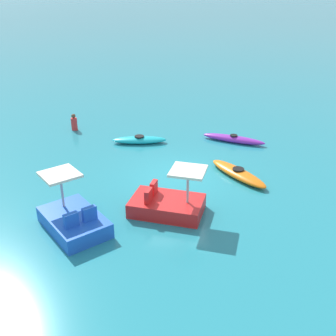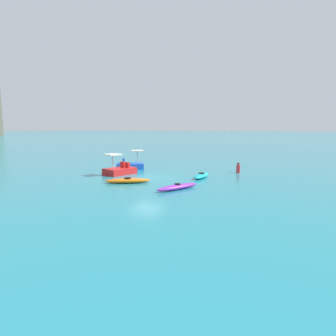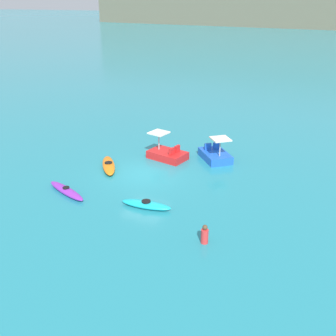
{
  "view_description": "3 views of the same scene",
  "coord_description": "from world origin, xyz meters",
  "px_view_note": "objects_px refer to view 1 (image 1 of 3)",
  "views": [
    {
      "loc": [
        -0.17,
        14.16,
        6.97
      ],
      "look_at": [
        0.32,
        0.9,
        0.79
      ],
      "focal_mm": 41.82,
      "sensor_mm": 36.0,
      "label": 1
    },
    {
      "loc": [
        -18.0,
        -11.58,
        3.7
      ],
      "look_at": [
        0.87,
        -1.33,
        0.7
      ],
      "focal_mm": 30.8,
      "sensor_mm": 36.0,
      "label": 2
    },
    {
      "loc": [
        9.69,
        -19.04,
        9.6
      ],
      "look_at": [
        1.47,
        0.08,
        0.61
      ],
      "focal_mm": 41.96,
      "sensor_mm": 36.0,
      "label": 3
    }
  ],
  "objects_px": {
    "pedal_boat_blue": "(73,219)",
    "person_near_shore": "(74,123)",
    "kayak_purple": "(234,139)",
    "kayak_orange": "(238,173)",
    "kayak_cyan": "(139,140)",
    "pedal_boat_red": "(168,204)"
  },
  "relations": [
    {
      "from": "kayak_orange",
      "to": "kayak_purple",
      "type": "bearing_deg",
      "value": -93.91
    },
    {
      "from": "person_near_shore",
      "to": "kayak_cyan",
      "type": "bearing_deg",
      "value": 153.78
    },
    {
      "from": "pedal_boat_blue",
      "to": "person_near_shore",
      "type": "xyz_separation_m",
      "value": [
        2.36,
        -9.29,
        0.05
      ]
    },
    {
      "from": "kayak_purple",
      "to": "pedal_boat_blue",
      "type": "height_order",
      "value": "pedal_boat_blue"
    },
    {
      "from": "pedal_boat_red",
      "to": "person_near_shore",
      "type": "height_order",
      "value": "pedal_boat_red"
    },
    {
      "from": "kayak_orange",
      "to": "person_near_shore",
      "type": "relative_size",
      "value": 3.3
    },
    {
      "from": "pedal_boat_blue",
      "to": "pedal_boat_red",
      "type": "xyz_separation_m",
      "value": [
        -2.91,
        -1.09,
        0.0
      ]
    },
    {
      "from": "pedal_boat_red",
      "to": "kayak_orange",
      "type": "bearing_deg",
      "value": -134.02
    },
    {
      "from": "kayak_purple",
      "to": "kayak_cyan",
      "type": "bearing_deg",
      "value": 3.8
    },
    {
      "from": "kayak_purple",
      "to": "person_near_shore",
      "type": "height_order",
      "value": "person_near_shore"
    },
    {
      "from": "kayak_purple",
      "to": "person_near_shore",
      "type": "xyz_separation_m",
      "value": [
        8.26,
        -1.49,
        0.22
      ]
    },
    {
      "from": "pedal_boat_blue",
      "to": "kayak_cyan",
      "type": "bearing_deg",
      "value": -99.79
    },
    {
      "from": "kayak_cyan",
      "to": "pedal_boat_blue",
      "type": "xyz_separation_m",
      "value": [
        1.29,
        7.49,
        0.17
      ]
    },
    {
      "from": "kayak_orange",
      "to": "pedal_boat_blue",
      "type": "xyz_separation_m",
      "value": [
        5.64,
        3.91,
        0.17
      ]
    },
    {
      "from": "kayak_orange",
      "to": "pedal_boat_red",
      "type": "xyz_separation_m",
      "value": [
        2.72,
        2.82,
        0.17
      ]
    },
    {
      "from": "kayak_purple",
      "to": "pedal_boat_red",
      "type": "height_order",
      "value": "pedal_boat_red"
    },
    {
      "from": "pedal_boat_red",
      "to": "kayak_cyan",
      "type": "bearing_deg",
      "value": -75.82
    },
    {
      "from": "kayak_cyan",
      "to": "pedal_boat_red",
      "type": "relative_size",
      "value": 0.99
    },
    {
      "from": "pedal_boat_blue",
      "to": "person_near_shore",
      "type": "bearing_deg",
      "value": -75.74
    },
    {
      "from": "kayak_purple",
      "to": "kayak_orange",
      "type": "bearing_deg",
      "value": 86.09
    },
    {
      "from": "kayak_cyan",
      "to": "person_near_shore",
      "type": "distance_m",
      "value": 4.08
    },
    {
      "from": "kayak_cyan",
      "to": "pedal_boat_red",
      "type": "distance_m",
      "value": 6.61
    }
  ]
}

